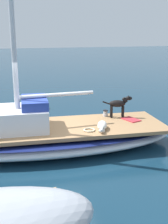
{
  "coord_description": "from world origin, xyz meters",
  "views": [
    {
      "loc": [
        -7.73,
        1.66,
        3.24
      ],
      "look_at": [
        0.0,
        -1.0,
        1.01
      ],
      "focal_mm": 46.32,
      "sensor_mm": 36.0,
      "label": 1
    }
  ],
  "objects_px": {
    "deck_winch": "(105,113)",
    "mooring_buoy": "(41,104)",
    "dog_white": "(102,126)",
    "deck_towel": "(131,119)",
    "sailboat_main": "(51,137)",
    "coiled_rope": "(89,130)",
    "dog_black": "(119,104)"
  },
  "relations": [
    {
      "from": "deck_winch",
      "to": "mooring_buoy",
      "type": "xyz_separation_m",
      "value": [
        4.2,
        1.29,
        -0.54
      ]
    },
    {
      "from": "dog_white",
      "to": "deck_winch",
      "type": "relative_size",
      "value": 4.25
    },
    {
      "from": "deck_towel",
      "to": "mooring_buoy",
      "type": "height_order",
      "value": "deck_towel"
    },
    {
      "from": "dog_white",
      "to": "deck_towel",
      "type": "xyz_separation_m",
      "value": [
        0.56,
        -1.2,
        -0.09
      ]
    },
    {
      "from": "sailboat_main",
      "to": "coiled_rope",
      "type": "xyz_separation_m",
      "value": [
        -0.68,
        -0.92,
        0.35
      ]
    },
    {
      "from": "coiled_rope",
      "to": "dog_black",
      "type": "bearing_deg",
      "value": -54.6
    },
    {
      "from": "coiled_rope",
      "to": "dog_white",
      "type": "bearing_deg",
      "value": -93.1
    },
    {
      "from": "mooring_buoy",
      "to": "sailboat_main",
      "type": "bearing_deg",
      "value": 172.69
    },
    {
      "from": "sailboat_main",
      "to": "dog_white",
      "type": "distance_m",
      "value": 1.53
    },
    {
      "from": "dog_white",
      "to": "coiled_rope",
      "type": "bearing_deg",
      "value": 86.9
    },
    {
      "from": "sailboat_main",
      "to": "deck_towel",
      "type": "xyz_separation_m",
      "value": [
        -0.14,
        -2.49,
        0.34
      ]
    },
    {
      "from": "deck_winch",
      "to": "coiled_rope",
      "type": "height_order",
      "value": "deck_winch"
    },
    {
      "from": "sailboat_main",
      "to": "deck_winch",
      "type": "relative_size",
      "value": 35.66
    },
    {
      "from": "deck_winch",
      "to": "deck_towel",
      "type": "bearing_deg",
      "value": -136.71
    },
    {
      "from": "dog_black",
      "to": "coiled_rope",
      "type": "relative_size",
      "value": 2.84
    },
    {
      "from": "dog_black",
      "to": "deck_towel",
      "type": "height_order",
      "value": "dog_black"
    },
    {
      "from": "deck_winch",
      "to": "mooring_buoy",
      "type": "height_order",
      "value": "deck_winch"
    },
    {
      "from": "mooring_buoy",
      "to": "coiled_rope",
      "type": "bearing_deg",
      "value": -176.64
    },
    {
      "from": "dog_black",
      "to": "dog_white",
      "type": "distance_m",
      "value": 1.4
    },
    {
      "from": "sailboat_main",
      "to": "dog_white",
      "type": "relative_size",
      "value": 8.39
    },
    {
      "from": "dog_black",
      "to": "deck_winch",
      "type": "height_order",
      "value": "dog_black"
    },
    {
      "from": "sailboat_main",
      "to": "mooring_buoy",
      "type": "height_order",
      "value": "sailboat_main"
    },
    {
      "from": "dog_white",
      "to": "deck_towel",
      "type": "height_order",
      "value": "dog_white"
    },
    {
      "from": "coiled_rope",
      "to": "deck_towel",
      "type": "distance_m",
      "value": 1.66
    },
    {
      "from": "sailboat_main",
      "to": "deck_winch",
      "type": "xyz_separation_m",
      "value": [
        0.49,
        -1.9,
        0.42
      ]
    },
    {
      "from": "sailboat_main",
      "to": "deck_winch",
      "type": "bearing_deg",
      "value": -75.48
    },
    {
      "from": "dog_white",
      "to": "deck_winch",
      "type": "height_order",
      "value": "dog_white"
    },
    {
      "from": "deck_winch",
      "to": "mooring_buoy",
      "type": "relative_size",
      "value": 0.48
    },
    {
      "from": "dog_white",
      "to": "deck_winch",
      "type": "distance_m",
      "value": 1.34
    },
    {
      "from": "coiled_rope",
      "to": "mooring_buoy",
      "type": "height_order",
      "value": "coiled_rope"
    },
    {
      "from": "dog_black",
      "to": "dog_white",
      "type": "relative_size",
      "value": 1.03
    },
    {
      "from": "sailboat_main",
      "to": "coiled_rope",
      "type": "height_order",
      "value": "coiled_rope"
    }
  ]
}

